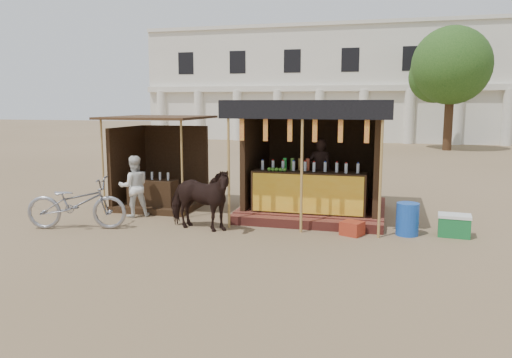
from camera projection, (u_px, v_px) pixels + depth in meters
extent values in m
plane|color=#846B4C|center=(234.00, 249.00, 9.36)|extent=(120.00, 120.00, 0.00)
cube|color=brown|center=(314.00, 209.00, 12.43)|extent=(3.40, 2.80, 0.22)
cube|color=brown|center=(304.00, 223.00, 10.95)|extent=(3.40, 0.35, 0.20)
cube|color=#342112|center=(309.00, 192.00, 11.43)|extent=(2.60, 0.55, 0.95)
cube|color=gold|center=(307.00, 194.00, 11.16)|extent=(2.50, 0.02, 0.88)
cube|color=#342112|center=(322.00, 150.00, 13.42)|extent=(3.00, 0.12, 2.50)
cube|color=#342112|center=(256.00, 153.00, 12.61)|extent=(0.12, 2.50, 2.50)
cube|color=#342112|center=(378.00, 156.00, 11.84)|extent=(0.12, 2.50, 2.50)
cube|color=black|center=(315.00, 102.00, 11.84)|extent=(3.60, 3.60, 0.06)
cube|color=black|center=(302.00, 110.00, 10.17)|extent=(3.60, 0.06, 0.36)
cylinder|color=tan|center=(229.00, 166.00, 10.78)|extent=(0.06, 0.06, 2.75)
cylinder|color=tan|center=(302.00, 168.00, 10.38)|extent=(0.06, 0.06, 2.75)
cylinder|color=tan|center=(381.00, 171.00, 9.97)|extent=(0.06, 0.06, 2.75)
cube|color=red|center=(242.00, 128.00, 10.58)|extent=(0.10, 0.02, 0.55)
cube|color=red|center=(266.00, 128.00, 10.45)|extent=(0.10, 0.02, 0.55)
cube|color=red|center=(290.00, 128.00, 10.32)|extent=(0.10, 0.02, 0.55)
cube|color=red|center=(315.00, 129.00, 10.18)|extent=(0.10, 0.02, 0.55)
cube|color=red|center=(341.00, 129.00, 10.05)|extent=(0.10, 0.02, 0.55)
cube|color=red|center=(367.00, 129.00, 9.92)|extent=(0.10, 0.02, 0.55)
imported|color=black|center=(320.00, 171.00, 12.36)|extent=(0.61, 0.41, 1.64)
cube|color=#342112|center=(162.00, 204.00, 13.17)|extent=(2.00, 2.00, 0.15)
cube|color=#342112|center=(176.00, 163.00, 13.93)|extent=(1.90, 0.10, 2.10)
cube|color=#342112|center=(128.00, 166.00, 13.26)|extent=(0.10, 1.90, 2.10)
cube|color=#472D19|center=(158.00, 117.00, 12.72)|extent=(2.40, 2.40, 0.06)
cylinder|color=tan|center=(103.00, 166.00, 12.26)|extent=(0.05, 0.05, 2.35)
cylinder|color=tan|center=(182.00, 169.00, 11.73)|extent=(0.05, 0.05, 2.35)
cube|color=#342112|center=(153.00, 195.00, 12.64)|extent=(1.20, 0.50, 0.80)
imported|color=black|center=(199.00, 199.00, 10.67)|extent=(1.72, 1.00, 1.37)
imported|color=gray|center=(77.00, 203.00, 10.82)|extent=(2.27, 1.28, 1.13)
imported|color=white|center=(134.00, 186.00, 11.95)|extent=(0.91, 0.87, 1.48)
cylinder|color=#184BB5|center=(407.00, 219.00, 10.32)|extent=(0.48, 0.48, 0.68)
cube|color=maroon|center=(352.00, 228.00, 10.35)|extent=(0.53, 0.52, 0.29)
cube|color=#186D33|center=(454.00, 227.00, 10.25)|extent=(0.65, 0.47, 0.40)
cube|color=white|center=(455.00, 216.00, 10.21)|extent=(0.68, 0.49, 0.06)
cube|color=silver|center=(327.00, 86.00, 37.91)|extent=(26.00, 7.00, 8.00)
cube|color=silver|center=(320.00, 88.00, 34.52)|extent=(26.00, 0.50, 0.40)
cube|color=silver|center=(322.00, 24.00, 33.96)|extent=(26.00, 0.30, 0.25)
cylinder|color=silver|center=(162.00, 115.00, 37.86)|extent=(0.70, 0.70, 3.60)
cylinder|color=silver|center=(199.00, 115.00, 37.10)|extent=(0.70, 0.70, 3.60)
cylinder|color=silver|center=(237.00, 115.00, 36.33)|extent=(0.70, 0.70, 3.60)
cylinder|color=silver|center=(278.00, 116.00, 35.57)|extent=(0.70, 0.70, 3.60)
cylinder|color=silver|center=(320.00, 116.00, 34.81)|extent=(0.70, 0.70, 3.60)
cylinder|color=silver|center=(363.00, 116.00, 34.05)|extent=(0.70, 0.70, 3.60)
cylinder|color=silver|center=(409.00, 117.00, 33.28)|extent=(0.70, 0.70, 3.60)
cylinder|color=silver|center=(457.00, 117.00, 32.52)|extent=(0.70, 0.70, 3.60)
cylinder|color=silver|center=(507.00, 117.00, 31.76)|extent=(0.70, 0.70, 3.60)
cylinder|color=#382314|center=(449.00, 115.00, 28.54)|extent=(0.50, 0.50, 4.00)
sphere|color=#3C6021|center=(452.00, 65.00, 28.12)|extent=(4.40, 4.40, 4.40)
sphere|color=#3C6021|center=(435.00, 77.00, 28.99)|extent=(2.99, 2.99, 2.99)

